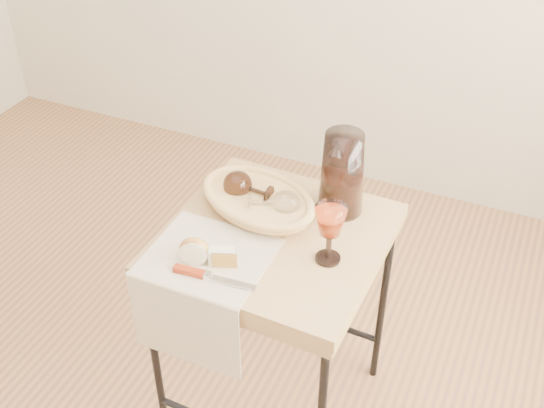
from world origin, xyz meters
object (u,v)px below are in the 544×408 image
at_px(tea_towel, 208,257).
at_px(apple_half, 194,249).
at_px(side_table, 275,327).
at_px(goblet_lying_b, 271,203).
at_px(wine_goblet, 329,234).
at_px(pitcher, 342,173).
at_px(bread_basket, 258,202).
at_px(goblet_lying_a, 251,189).
at_px(table_knife, 211,276).

height_order(tea_towel, apple_half, apple_half).
distance_m(side_table, goblet_lying_b, 0.44).
xyz_separation_m(side_table, wine_goblet, (0.17, -0.04, 0.47)).
bearing_deg(apple_half, pitcher, 33.13).
xyz_separation_m(bread_basket, goblet_lying_a, (-0.03, 0.01, 0.03)).
height_order(goblet_lying_a, pitcher, pitcher).
xyz_separation_m(goblet_lying_a, apple_half, (-0.03, -0.29, -0.01)).
bearing_deg(goblet_lying_b, apple_half, -134.48).
bearing_deg(apple_half, table_knife, -54.29).
xyz_separation_m(pitcher, apple_half, (-0.28, -0.38, -0.08)).
bearing_deg(table_knife, side_table, 67.62).
distance_m(goblet_lying_a, wine_goblet, 0.33).
bearing_deg(goblet_lying_a, bread_basket, 157.68).
bearing_deg(tea_towel, apple_half, -131.58).
bearing_deg(side_table, apple_half, -127.88).
height_order(side_table, pitcher, pitcher).
bearing_deg(side_table, pitcher, 55.73).
bearing_deg(side_table, bread_basket, 137.33).
xyz_separation_m(side_table, bread_basket, (-0.09, 0.08, 0.41)).
distance_m(bread_basket, goblet_lying_b, 0.06).
xyz_separation_m(side_table, goblet_lying_b, (-0.04, 0.06, 0.43)).
xyz_separation_m(tea_towel, bread_basket, (0.03, 0.25, 0.02)).
relative_size(bread_basket, pitcher, 1.14).
height_order(side_table, bread_basket, bread_basket).
relative_size(goblet_lying_b, table_knife, 0.59).
bearing_deg(side_table, wine_goblet, -12.98).
bearing_deg(bread_basket, goblet_lying_b, -4.20).
xyz_separation_m(goblet_lying_b, wine_goblet, (0.21, -0.10, 0.04)).
xyz_separation_m(side_table, tea_towel, (-0.12, -0.16, 0.38)).
distance_m(side_table, tea_towel, 0.43).
relative_size(tea_towel, goblet_lying_b, 2.49).
bearing_deg(goblet_lying_b, bread_basket, 136.55).
bearing_deg(goblet_lying_b, pitcher, 14.39).
relative_size(side_table, table_knife, 3.42).
bearing_deg(bread_basket, goblet_lying_a, 171.04).
xyz_separation_m(side_table, apple_half, (-0.15, -0.19, 0.42)).
bearing_deg(wine_goblet, table_knife, -141.17).
distance_m(apple_half, table_knife, 0.09).
distance_m(goblet_lying_a, goblet_lying_b, 0.09).
xyz_separation_m(tea_towel, apple_half, (-0.02, -0.03, 0.04)).
xyz_separation_m(bread_basket, wine_goblet, (0.26, -0.12, 0.06)).
distance_m(goblet_lying_b, pitcher, 0.22).
relative_size(tea_towel, goblet_lying_a, 2.27).
bearing_deg(goblet_lying_b, wine_goblet, -47.47).
distance_m(side_table, table_knife, 0.47).
distance_m(goblet_lying_a, apple_half, 0.29).
bearing_deg(wine_goblet, tea_towel, -157.42).
distance_m(side_table, apple_half, 0.49).
height_order(goblet_lying_b, pitcher, pitcher).
bearing_deg(tea_towel, bread_basket, 81.95).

